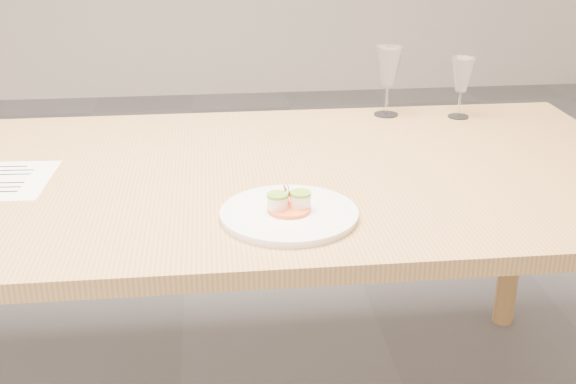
{
  "coord_description": "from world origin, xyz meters",
  "views": [
    {
      "loc": [
        0.13,
        -1.63,
        1.38
      ],
      "look_at": [
        0.28,
        -0.26,
        0.8
      ],
      "focal_mm": 45.0,
      "sensor_mm": 36.0,
      "label": 1
    }
  ],
  "objects": [
    {
      "name": "dinner_plate",
      "position": [
        0.28,
        -0.28,
        0.76
      ],
      "size": [
        0.29,
        0.29,
        0.07
      ],
      "rotation": [
        0.0,
        0.0,
        -0.2
      ],
      "color": "white",
      "rests_on": "dining_table"
    },
    {
      "name": "wine_glass_2",
      "position": [
        0.65,
        0.42,
        0.89
      ],
      "size": [
        0.08,
        0.08,
        0.21
      ],
      "color": "white",
      "rests_on": "dining_table"
    },
    {
      "name": "dining_table",
      "position": [
        0.0,
        0.0,
        0.68
      ],
      "size": [
        2.4,
        1.0,
        0.75
      ],
      "color": "tan",
      "rests_on": "ground"
    },
    {
      "name": "recipe_sheet",
      "position": [
        -0.36,
        -0.0,
        0.75
      ],
      "size": [
        0.21,
        0.26,
        0.0
      ],
      "rotation": [
        0.0,
        0.0,
        -0.05
      ],
      "color": "white",
      "rests_on": "dining_table"
    },
    {
      "name": "wine_glass_3",
      "position": [
        0.86,
        0.37,
        0.87
      ],
      "size": [
        0.07,
        0.07,
        0.18
      ],
      "color": "white",
      "rests_on": "dining_table"
    }
  ]
}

